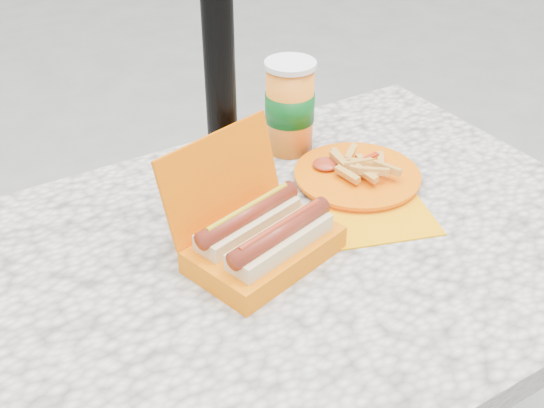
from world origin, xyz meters
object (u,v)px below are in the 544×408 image
umbrella_pole (217,12)px  soda_cup (290,107)px  hotdog_box (261,236)px  fries_plate (358,177)px

umbrella_pole → soda_cup: umbrella_pole is taller
umbrella_pole → soda_cup: 0.35m
umbrella_pole → hotdog_box: (-0.02, -0.16, -0.31)m
umbrella_pole → hotdog_box: bearing=-98.6°
fries_plate → umbrella_pole: bearing=165.0°
hotdog_box → soda_cup: size_ratio=1.45×
hotdog_box → fries_plate: bearing=5.1°
fries_plate → soda_cup: soda_cup is taller
hotdog_box → fries_plate: (0.27, 0.10, -0.03)m
umbrella_pole → fries_plate: bearing=-15.0°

